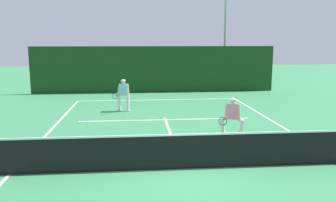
{
  "coord_description": "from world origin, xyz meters",
  "views": [
    {
      "loc": [
        -1.32,
        -9.27,
        3.63
      ],
      "look_at": [
        0.06,
        5.44,
        1.0
      ],
      "focal_mm": 36.95,
      "sensor_mm": 36.0,
      "label": 1
    }
  ],
  "objects": [
    {
      "name": "tennis_ball",
      "position": [
        3.73,
        7.98,
        0.03
      ],
      "size": [
        0.07,
        0.07,
        0.07
      ],
      "primitive_type": "sphere",
      "color": "#D1E033",
      "rests_on": "ground_plane"
    },
    {
      "name": "player_far",
      "position": [
        -1.97,
        8.25,
        0.92
      ],
      "size": [
        0.91,
        0.85,
        1.66
      ],
      "rotation": [
        0.0,
        0.0,
        2.93
      ],
      "color": "silver",
      "rests_on": "ground_plane"
    },
    {
      "name": "tennis_net",
      "position": [
        0.0,
        0.0,
        0.53
      ],
      "size": [
        10.53,
        0.09,
        1.12
      ],
      "color": "#1E4723",
      "rests_on": "ground_plane"
    },
    {
      "name": "back_fence_windscreen",
      "position": [
        0.0,
        14.63,
        1.59
      ],
      "size": [
        16.79,
        0.12,
        3.19
      ],
      "primitive_type": "cube",
      "color": "#163C18",
      "rests_on": "ground_plane"
    },
    {
      "name": "court_line_service",
      "position": [
        0.0,
        6.15,
        0.0
      ],
      "size": [
        7.83,
        0.1,
        0.01
      ],
      "primitive_type": "cube",
      "color": "white",
      "rests_on": "ground_plane"
    },
    {
      "name": "court_line_baseline_far",
      "position": [
        0.0,
        11.5,
        0.0
      ],
      "size": [
        9.6,
        0.1,
        0.01
      ],
      "primitive_type": "cube",
      "color": "white",
      "rests_on": "ground_plane"
    },
    {
      "name": "light_pole",
      "position": [
        5.36,
        16.43,
        5.17
      ],
      "size": [
        0.55,
        0.44,
        8.59
      ],
      "color": "#9EA39E",
      "rests_on": "ground_plane"
    },
    {
      "name": "tennis_ball_extra",
      "position": [
        -3.36,
        5.27,
        0.03
      ],
      "size": [
        0.07,
        0.07,
        0.07
      ],
      "primitive_type": "sphere",
      "color": "#D1E033",
      "rests_on": "ground_plane"
    },
    {
      "name": "court_line_centre",
      "position": [
        0.0,
        3.2,
        0.0
      ],
      "size": [
        0.1,
        6.4,
        0.01
      ],
      "primitive_type": "cube",
      "color": "white",
      "rests_on": "ground_plane"
    },
    {
      "name": "court_line_sideline_left",
      "position": [
        -4.8,
        0.0,
        0.0
      ],
      "size": [
        0.1,
        22.99,
        0.01
      ],
      "primitive_type": "cube",
      "color": "white",
      "rests_on": "ground_plane"
    },
    {
      "name": "ground_plane",
      "position": [
        0.0,
        0.0,
        0.0
      ],
      "size": [
        80.0,
        80.0,
        0.0
      ],
      "primitive_type": "plane",
      "color": "#347C4C"
    },
    {
      "name": "player_near",
      "position": [
        2.12,
        2.61,
        0.87
      ],
      "size": [
        1.06,
        0.81,
        1.59
      ],
      "rotation": [
        0.0,
        0.0,
        2.78
      ],
      "color": "silver",
      "rests_on": "ground_plane"
    }
  ]
}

